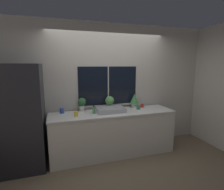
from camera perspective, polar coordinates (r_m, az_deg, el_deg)
ground_plane at (r=3.62m, az=2.00°, el=-20.66°), size 14.00×14.00×0.00m
wall_back at (r=3.83m, az=-1.37°, el=2.50°), size 8.00×0.09×2.70m
wall_right at (r=5.60m, az=19.82°, el=4.22°), size 0.06×7.00×2.70m
counter at (r=3.69m, az=0.38°, el=-12.25°), size 2.52×0.66×0.90m
refrigerator at (r=3.44m, az=-27.46°, el=-6.61°), size 0.74×0.73×1.86m
sink at (r=3.55m, az=-0.53°, el=-4.78°), size 0.56×0.44×0.28m
potted_plant_left at (r=3.62m, az=-9.82°, el=-2.59°), size 0.17×0.17×0.28m
potted_plant_center at (r=3.74m, az=-0.83°, el=-2.17°), size 0.19×0.19×0.28m
potted_plant_right at (r=3.94m, az=7.30°, el=-1.49°), size 0.19×0.19×0.30m
soap_bottle at (r=3.44m, az=-5.96°, el=-4.96°), size 0.06×0.06×0.16m
mug_blue at (r=3.59m, az=-16.03°, el=-4.93°), size 0.08×0.08×0.10m
mug_yellow at (r=3.32m, az=-11.67°, el=-6.01°), size 0.08×0.08×0.09m
mug_green at (r=3.79m, az=8.58°, el=-3.98°), size 0.08×0.08×0.09m
mug_red at (r=3.98m, az=9.82°, el=-3.44°), size 0.07×0.07×0.08m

